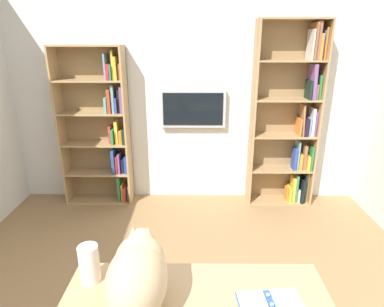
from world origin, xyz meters
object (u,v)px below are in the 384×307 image
Objects in this scene: wall_mounted_tv at (193,109)px; cat at (138,273)px; paper_towel_roll at (89,264)px; bookshelf_left at (292,121)px; open_binder at (272,306)px; bookshelf_right at (102,129)px.

cat is (0.26, 2.63, -0.29)m from wall_mounted_tv.
wall_mounted_tv is 3.66× the size of paper_towel_roll.
wall_mounted_tv is 2.56m from paper_towel_roll.
bookshelf_left is 2.78× the size of wall_mounted_tv.
wall_mounted_tv is (1.22, -0.08, 0.13)m from bookshelf_left.
open_binder is 1.58× the size of paper_towel_roll.
open_binder is at bearing 169.17° from paper_towel_roll.
bookshelf_right is 5.63× the size of open_binder.
wall_mounted_tv is 2.66m from cat.
bookshelf_left is 1.23m from wall_mounted_tv.
bookshelf_right is 2.70m from cat.
open_binder is (-1.55, 2.58, -0.23)m from bookshelf_right.
bookshelf_left is at bearing -120.04° from cat.
wall_mounted_tv is 1.35× the size of cat.
wall_mounted_tv reaches higher than open_binder.
bookshelf_left is 3.76× the size of cat.
open_binder is at bearing 72.67° from bookshelf_left.
wall_mounted_tv is 2.32× the size of open_binder.
bookshelf_left is 1.14× the size of bookshelf_right.
wall_mounted_tv reaches higher than cat.
cat is 2.70× the size of paper_towel_roll.
open_binder is (0.80, 2.58, -0.34)m from bookshelf_left.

